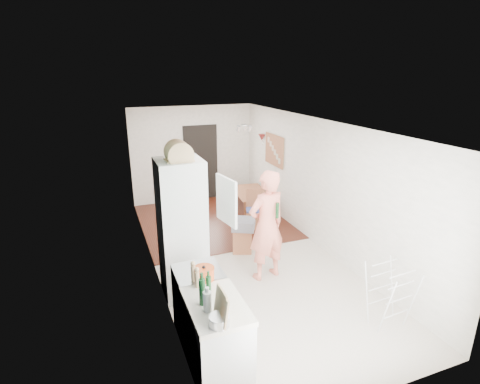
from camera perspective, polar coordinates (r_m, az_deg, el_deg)
room_shell at (r=6.71m, az=0.24°, el=-0.19°), size 3.20×7.00×2.50m
floor at (r=7.20m, az=0.23°, el=-9.68°), size 3.20×7.00×0.01m
wood_floor_overlay at (r=8.78m, az=-4.18°, el=-4.36°), size 3.20×3.30×0.01m
sage_wall_panel at (r=4.27m, az=-9.91°, el=-2.85°), size 0.02×3.00×1.30m
tile_splashback at (r=4.10m, az=-7.69°, el=-14.64°), size 0.02×1.90×0.50m
doorway_recess at (r=10.02m, az=-5.97°, el=4.43°), size 0.90×0.04×2.00m
base_cabinet at (r=4.59m, az=-3.56°, el=-21.61°), size 0.60×0.90×0.86m
worktop at (r=4.31m, az=-3.69°, el=-16.90°), size 0.62×0.92×0.06m
range_cooker at (r=5.16m, az=-6.21°, el=-16.46°), size 0.60×0.60×0.88m
cooker_top at (r=4.91m, az=-6.40°, el=-12.04°), size 0.60×0.60×0.04m
fridge_housing at (r=5.73m, az=-8.83°, el=-5.59°), size 0.66×0.66×2.15m
fridge_door at (r=5.43m, az=-2.09°, el=-1.32°), size 0.14×0.56×0.70m
fridge_interior at (r=5.62m, az=-5.98°, el=-0.74°), size 0.02×0.52×0.66m
pinboard at (r=8.93m, az=5.29°, el=6.38°), size 0.03×0.90×0.70m
pinboard_frame at (r=8.92m, az=5.20°, el=6.37°), size 0.00×0.94×0.74m
wall_sconce at (r=9.45m, az=3.35°, el=8.31°), size 0.18×0.18×0.16m
person at (r=6.08m, az=4.12°, el=-3.68°), size 0.89×0.68×2.21m
dining_table at (r=9.36m, az=1.83°, el=-1.56°), size 0.78×1.23×0.41m
dining_chair at (r=8.28m, az=2.21°, el=-2.65°), size 0.46×0.46×0.85m
stool at (r=7.28m, az=0.34°, el=-7.30°), size 0.46×0.46×0.47m
grey_drape at (r=7.14m, az=0.56°, el=-4.93°), size 0.56×0.56×0.19m
drying_rack at (r=5.63m, az=21.83°, el=-14.49°), size 0.49×0.44×0.89m
bread_bin at (r=5.30m, az=-9.34°, el=5.81°), size 0.40×0.38×0.20m
red_casserole at (r=4.68m, az=-5.51°, el=-12.26°), size 0.31×0.31×0.15m
steel_pan at (r=3.96m, az=-3.16°, el=-19.00°), size 0.26×0.26×0.11m
held_bottle at (r=5.95m, az=5.70°, el=-2.82°), size 0.06×0.06×0.26m
bottle_a at (r=4.20m, az=-5.77°, el=-14.91°), size 0.08×0.08×0.31m
bottle_b at (r=4.33m, az=-4.80°, el=-14.19°), size 0.07×0.07×0.26m
bottle_c at (r=4.12m, az=-4.99°, el=-16.30°), size 0.10×0.10×0.23m
pepper_mill_front at (r=4.53m, az=-6.56°, el=-13.09°), size 0.06×0.06×0.20m
pepper_mill_back at (r=4.64m, az=-7.13°, el=-12.22°), size 0.07×0.07×0.21m
chopping_boards at (r=3.93m, az=-2.85°, el=-17.08°), size 0.11×0.25×0.35m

